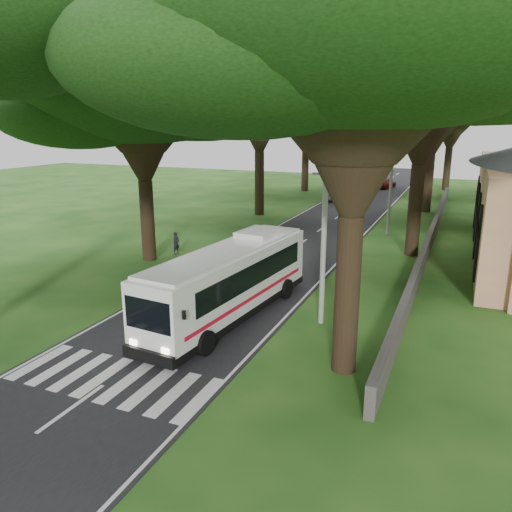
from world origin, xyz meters
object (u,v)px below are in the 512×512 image
(pole_near, at_px, (324,234))
(pole_mid, at_px, (391,183))
(coach_bus, at_px, (230,280))
(pole_far, at_px, (417,163))
(distant_car_b, at_px, (374,182))
(distant_car_a, at_px, (334,193))
(pedestrian, at_px, (176,243))
(distant_car_c, at_px, (385,183))

(pole_near, height_order, pole_mid, same)
(pole_mid, bearing_deg, coach_bus, -101.08)
(pole_near, relative_size, pole_far, 1.00)
(distant_car_b, bearing_deg, pole_mid, -70.98)
(pole_far, relative_size, distant_car_b, 1.98)
(pole_near, relative_size, distant_car_b, 1.98)
(pole_far, height_order, distant_car_b, pole_far)
(pole_far, relative_size, distant_car_a, 1.80)
(coach_bus, xyz_separation_m, pedestrian, (-8.44, 8.87, -1.04))
(coach_bus, height_order, distant_car_b, coach_bus)
(distant_car_b, xyz_separation_m, distant_car_c, (1.60, -0.36, -0.02))
(distant_car_b, bearing_deg, distant_car_c, -5.95)
(pole_mid, distance_m, distant_car_b, 30.04)
(pole_mid, xyz_separation_m, coach_bus, (-4.12, -21.01, -2.36))
(pole_far, bearing_deg, distant_car_c, 118.11)
(pole_near, distance_m, distant_car_a, 36.85)
(pole_near, bearing_deg, pedestrian, 147.94)
(coach_bus, xyz_separation_m, distant_car_c, (-0.58, 49.81, -1.15))
(pole_mid, xyz_separation_m, distant_car_a, (-8.48, 15.70, -3.39))
(distant_car_b, relative_size, pedestrian, 2.60)
(distant_car_b, bearing_deg, pole_near, -75.87)
(pole_near, distance_m, coach_bus, 4.85)
(pole_mid, relative_size, distant_car_c, 1.80)
(pole_mid, relative_size, coach_bus, 0.69)
(pole_near, distance_m, pole_mid, 20.00)
(coach_bus, bearing_deg, pole_near, 19.59)
(distant_car_c, relative_size, pedestrian, 2.85)
(distant_car_a, height_order, distant_car_c, distant_car_a)
(coach_bus, bearing_deg, distant_car_c, 96.50)
(distant_car_a, distance_m, pedestrian, 28.13)
(pedestrian, bearing_deg, distant_car_a, 4.52)
(pedestrian, bearing_deg, distant_car_b, 4.24)
(coach_bus, height_order, distant_car_a, coach_bus)
(coach_bus, relative_size, distant_car_a, 2.62)
(pole_mid, relative_size, distant_car_b, 1.98)
(coach_bus, relative_size, distant_car_b, 2.88)
(coach_bus, distance_m, distant_car_a, 36.98)
(pole_mid, relative_size, pedestrian, 5.14)
(pole_mid, xyz_separation_m, pedestrian, (-12.56, -12.13, -3.40))
(pole_far, distance_m, distant_car_a, 10.09)
(pole_mid, bearing_deg, pole_near, -90.00)
(pole_mid, relative_size, distant_car_a, 1.80)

